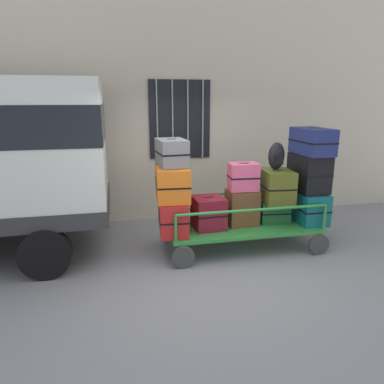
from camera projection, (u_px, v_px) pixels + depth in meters
name	position (u px, v px, depth m)	size (l,w,h in m)	color
ground_plane	(203.00, 263.00, 5.35)	(40.00, 40.00, 0.00)	gray
building_wall	(175.00, 93.00, 6.95)	(12.00, 0.38, 5.00)	#BCB29E
luggage_cart	(241.00, 228.00, 5.88)	(2.52, 1.19, 0.39)	#2D8438
cart_railing	(242.00, 204.00, 5.77)	(2.42, 1.06, 0.43)	#2D8438
suitcase_left_bottom	(173.00, 214.00, 5.57)	(0.50, 0.97, 0.52)	#B21E1E
suitcase_left_middle	(172.00, 182.00, 5.46)	(0.56, 0.92, 0.51)	orange
suitcase_left_top	(172.00, 153.00, 5.31)	(0.46, 0.62, 0.41)	slate
suitcase_midleft_bottom	(208.00, 213.00, 5.65)	(0.52, 0.52, 0.51)	maroon
suitcase_center_bottom	(242.00, 207.00, 5.79)	(0.51, 0.40, 0.59)	brown
suitcase_center_middle	(243.00, 177.00, 5.65)	(0.49, 0.36, 0.44)	#CC4C72
suitcase_midright_bottom	(273.00, 211.00, 5.97)	(0.53, 0.42, 0.37)	#194C28
suitcase_midright_middle	(277.00, 186.00, 5.80)	(0.51, 0.64, 0.53)	#4C5119
suitcase_right_bottom	(305.00, 205.00, 6.07)	(0.47, 0.96, 0.51)	#0F5960
suitcase_right_middle	(309.00, 173.00, 5.88)	(0.49, 0.69, 0.62)	black
suitcase_right_top	(312.00, 141.00, 5.73)	(0.46, 0.77, 0.43)	navy
backpack	(276.00, 156.00, 5.70)	(0.27, 0.22, 0.44)	black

